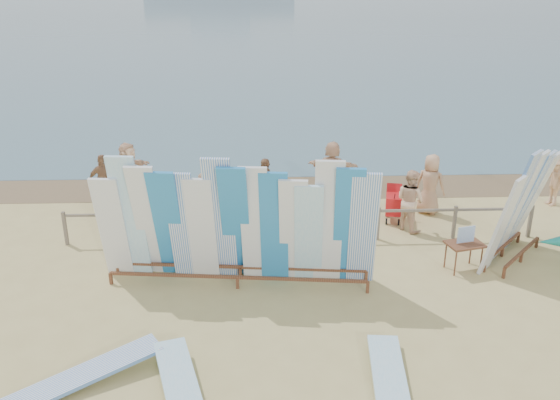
{
  "coord_description": "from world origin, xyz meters",
  "views": [
    {
      "loc": [
        -1.08,
        -10.92,
        6.6
      ],
      "look_at": [
        -0.55,
        2.83,
        1.21
      ],
      "focal_mm": 38.0,
      "sensor_mm": 36.0,
      "label": 1
    }
  ],
  "objects_px": {
    "side_surfboard_rack": "(519,209)",
    "flat_board_b": "(390,393)",
    "beachgoer_5": "(332,168)",
    "beachgoer_8": "(410,200)",
    "beachgoer_extra_0": "(554,180)",
    "flat_board_e": "(85,383)",
    "beachgoer_11": "(129,172)",
    "beachgoer_2": "(204,203)",
    "vendor_table": "(463,255)",
    "beach_chair_left": "(270,219)",
    "main_surfboard_rack": "(238,227)",
    "beach_chair_right": "(327,217)",
    "stroller": "(393,207)",
    "beachgoer_extra_1": "(104,181)",
    "beachgoer_4": "(265,185)",
    "beachgoer_6": "(430,184)"
  },
  "relations": [
    {
      "from": "flat_board_e",
      "to": "beachgoer_8",
      "type": "height_order",
      "value": "beachgoer_8"
    },
    {
      "from": "flat_board_b",
      "to": "main_surfboard_rack",
      "type": "bearing_deg",
      "value": 129.68
    },
    {
      "from": "side_surfboard_rack",
      "to": "beach_chair_left",
      "type": "relative_size",
      "value": 3.13
    },
    {
      "from": "side_surfboard_rack",
      "to": "stroller",
      "type": "relative_size",
      "value": 2.9
    },
    {
      "from": "flat_board_e",
      "to": "beachgoer_11",
      "type": "bearing_deg",
      "value": 154.23
    },
    {
      "from": "side_surfboard_rack",
      "to": "vendor_table",
      "type": "relative_size",
      "value": 2.65
    },
    {
      "from": "flat_board_b",
      "to": "beachgoer_4",
      "type": "distance_m",
      "value": 8.28
    },
    {
      "from": "main_surfboard_rack",
      "to": "beachgoer_extra_1",
      "type": "distance_m",
      "value": 6.21
    },
    {
      "from": "main_surfboard_rack",
      "to": "vendor_table",
      "type": "bearing_deg",
      "value": 10.93
    },
    {
      "from": "beachgoer_8",
      "to": "stroller",
      "type": "bearing_deg",
      "value": -8.1
    },
    {
      "from": "vendor_table",
      "to": "flat_board_e",
      "type": "relative_size",
      "value": 0.41
    },
    {
      "from": "flat_board_b",
      "to": "beachgoer_2",
      "type": "relative_size",
      "value": 1.6
    },
    {
      "from": "beachgoer_extra_1",
      "to": "beachgoer_4",
      "type": "relative_size",
      "value": 1.0
    },
    {
      "from": "vendor_table",
      "to": "stroller",
      "type": "xyz_separation_m",
      "value": [
        -1.01,
        2.95,
        0.04
      ]
    },
    {
      "from": "side_surfboard_rack",
      "to": "beachgoer_6",
      "type": "xyz_separation_m",
      "value": [
        -1.24,
        2.99,
        -0.43
      ]
    },
    {
      "from": "stroller",
      "to": "beachgoer_2",
      "type": "relative_size",
      "value": 0.59
    },
    {
      "from": "main_surfboard_rack",
      "to": "beachgoer_2",
      "type": "height_order",
      "value": "main_surfboard_rack"
    },
    {
      "from": "beachgoer_5",
      "to": "beachgoer_2",
      "type": "relative_size",
      "value": 1.01
    },
    {
      "from": "beachgoer_4",
      "to": "beach_chair_left",
      "type": "bearing_deg",
      "value": -3.75
    },
    {
      "from": "beach_chair_right",
      "to": "beachgoer_11",
      "type": "height_order",
      "value": "beachgoer_11"
    },
    {
      "from": "main_surfboard_rack",
      "to": "side_surfboard_rack",
      "type": "relative_size",
      "value": 2.11
    },
    {
      "from": "side_surfboard_rack",
      "to": "beachgoer_5",
      "type": "distance_m",
      "value": 6.04
    },
    {
      "from": "beachgoer_5",
      "to": "beachgoer_extra_0",
      "type": "bearing_deg",
      "value": -173.52
    },
    {
      "from": "side_surfboard_rack",
      "to": "flat_board_e",
      "type": "xyz_separation_m",
      "value": [
        -9.13,
        -4.27,
        -1.31
      ]
    },
    {
      "from": "beachgoer_11",
      "to": "beachgoer_5",
      "type": "height_order",
      "value": "beachgoer_11"
    },
    {
      "from": "side_surfboard_rack",
      "to": "vendor_table",
      "type": "distance_m",
      "value": 1.73
    },
    {
      "from": "stroller",
      "to": "beachgoer_5",
      "type": "distance_m",
      "value": 2.65
    },
    {
      "from": "beachgoer_2",
      "to": "flat_board_b",
      "type": "bearing_deg",
      "value": 97.8
    },
    {
      "from": "beachgoer_5",
      "to": "beachgoer_4",
      "type": "relative_size",
      "value": 1.05
    },
    {
      "from": "side_surfboard_rack",
      "to": "stroller",
      "type": "xyz_separation_m",
      "value": [
        -2.38,
        2.47,
        -0.91
      ]
    },
    {
      "from": "beachgoer_extra_1",
      "to": "beach_chair_right",
      "type": "bearing_deg",
      "value": 164.47
    },
    {
      "from": "beachgoer_11",
      "to": "beachgoer_2",
      "type": "bearing_deg",
      "value": -116.23
    },
    {
      "from": "beach_chair_left",
      "to": "beachgoer_6",
      "type": "distance_m",
      "value": 4.7
    },
    {
      "from": "beachgoer_5",
      "to": "beachgoer_8",
      "type": "xyz_separation_m",
      "value": [
        1.75,
        -2.78,
        -0.01
      ]
    },
    {
      "from": "flat_board_b",
      "to": "beachgoer_extra_1",
      "type": "relative_size",
      "value": 1.67
    },
    {
      "from": "stroller",
      "to": "beachgoer_11",
      "type": "relative_size",
      "value": 0.55
    },
    {
      "from": "side_surfboard_rack",
      "to": "flat_board_b",
      "type": "relative_size",
      "value": 1.07
    },
    {
      "from": "stroller",
      "to": "beachgoer_5",
      "type": "bearing_deg",
      "value": 136.06
    },
    {
      "from": "beachgoer_11",
      "to": "beachgoer_extra_0",
      "type": "relative_size",
      "value": 1.17
    },
    {
      "from": "side_surfboard_rack",
      "to": "beachgoer_extra_0",
      "type": "xyz_separation_m",
      "value": [
        2.6,
        3.47,
        -0.54
      ]
    },
    {
      "from": "vendor_table",
      "to": "beachgoer_2",
      "type": "bearing_deg",
      "value": 144.98
    },
    {
      "from": "stroller",
      "to": "beachgoer_6",
      "type": "distance_m",
      "value": 1.34
    },
    {
      "from": "beach_chair_left",
      "to": "beachgoer_2",
      "type": "bearing_deg",
      "value": -178.29
    },
    {
      "from": "main_surfboard_rack",
      "to": "beach_chair_right",
      "type": "distance_m",
      "value": 4.04
    },
    {
      "from": "vendor_table",
      "to": "flat_board_b",
      "type": "xyz_separation_m",
      "value": [
        -2.6,
        -4.25,
        -0.36
      ]
    },
    {
      "from": "beachgoer_6",
      "to": "beachgoer_extra_0",
      "type": "distance_m",
      "value": 3.87
    },
    {
      "from": "stroller",
      "to": "beachgoer_extra_1",
      "type": "height_order",
      "value": "beachgoer_extra_1"
    },
    {
      "from": "flat_board_e",
      "to": "beachgoer_extra_1",
      "type": "height_order",
      "value": "beachgoer_extra_1"
    },
    {
      "from": "main_surfboard_rack",
      "to": "beachgoer_8",
      "type": "distance_m",
      "value": 5.31
    },
    {
      "from": "beachgoer_11",
      "to": "beachgoer_2",
      "type": "relative_size",
      "value": 1.07
    }
  ]
}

